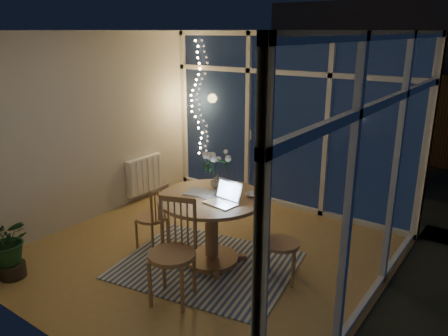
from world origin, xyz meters
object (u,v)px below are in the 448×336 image
at_px(chair_left, 151,216).
at_px(potted_plant, 9,246).
at_px(flower_vase, 218,180).
at_px(chair_right, 281,242).
at_px(chair_front, 172,252).
at_px(dining_table, 212,230).
at_px(laptop, 221,193).

bearing_deg(chair_left, potted_plant, -30.03).
relative_size(flower_vase, potted_plant, 0.28).
relative_size(chair_left, chair_right, 0.95).
xyz_separation_m(chair_left, chair_front, (0.96, -0.68, 0.10)).
distance_m(chair_front, potted_plant, 1.87).
height_order(dining_table, chair_left, chair_left).
relative_size(dining_table, chair_right, 1.35).
height_order(dining_table, potted_plant, dining_table).
distance_m(dining_table, flower_vase, 0.58).
bearing_deg(chair_right, chair_front, 121.39).
xyz_separation_m(chair_left, chair_right, (1.64, 0.29, 0.02)).
bearing_deg(potted_plant, chair_left, 61.30).
xyz_separation_m(flower_vase, potted_plant, (-1.50, -1.79, -0.55)).
relative_size(dining_table, flower_vase, 5.76).
bearing_deg(dining_table, potted_plant, -135.88).
bearing_deg(chair_front, laptop, 63.98).
bearing_deg(chair_left, laptop, 90.46).
height_order(laptop, flower_vase, laptop).
height_order(chair_left, potted_plant, chair_left).
height_order(chair_right, laptop, laptop).
height_order(chair_front, flower_vase, chair_front).
bearing_deg(chair_left, chair_right, 98.75).
xyz_separation_m(chair_left, potted_plant, (-0.76, -1.40, -0.05)).
bearing_deg(chair_front, flower_vase, 82.27).
bearing_deg(laptop, flower_vase, 137.45).
bearing_deg(chair_right, chair_left, 76.61).
bearing_deg(dining_table, chair_left, -170.10).
distance_m(chair_right, potted_plant, 2.94).
bearing_deg(potted_plant, laptop, 38.35).
height_order(dining_table, chair_front, chair_front).
distance_m(dining_table, chair_left, 0.84).
bearing_deg(dining_table, chair_right, 10.26).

